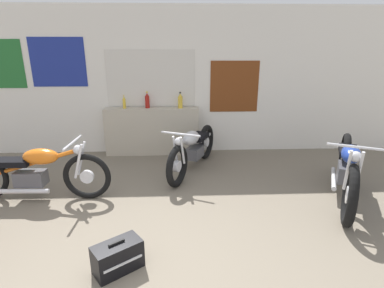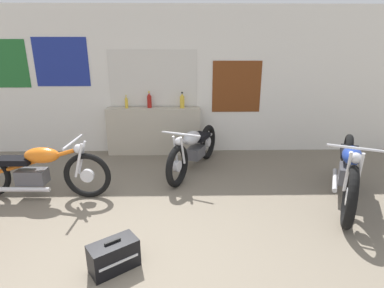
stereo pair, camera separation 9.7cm
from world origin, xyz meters
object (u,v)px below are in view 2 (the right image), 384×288
(bottle_left_center, at_px, (149,100))
(motorcycle_blue, at_px, (348,170))
(motorcycle_silver, at_px, (194,149))
(motorcycle_orange, at_px, (36,170))
(hard_case_black, at_px, (114,256))
(bottle_center, at_px, (182,101))
(bottle_leftmost, at_px, (126,102))

(bottle_left_center, bearing_deg, motorcycle_blue, -34.89)
(motorcycle_silver, height_order, motorcycle_orange, motorcycle_orange)
(motorcycle_silver, xyz_separation_m, motorcycle_blue, (2.08, -1.10, 0.05))
(bottle_left_center, distance_m, motorcycle_silver, 1.43)
(bottle_left_center, bearing_deg, hard_case_black, -89.78)
(motorcycle_silver, distance_m, motorcycle_blue, 2.35)
(bottle_left_center, relative_size, motorcycle_orange, 0.15)
(bottle_center, relative_size, motorcycle_orange, 0.15)
(bottle_center, bearing_deg, bottle_left_center, 176.31)
(motorcycle_orange, bearing_deg, bottle_center, 42.19)
(bottle_leftmost, bearing_deg, bottle_center, -0.46)
(bottle_leftmost, xyz_separation_m, bottle_center, (1.07, -0.01, 0.03))
(hard_case_black, bearing_deg, bottle_center, 79.39)
(bottle_leftmost, relative_size, bottle_left_center, 0.79)
(bottle_leftmost, distance_m, hard_case_black, 3.47)
(bottle_center, bearing_deg, motorcycle_silver, -77.00)
(motorcycle_blue, xyz_separation_m, hard_case_black, (-2.91, -1.32, -0.30))
(motorcycle_silver, relative_size, motorcycle_blue, 0.92)
(bottle_leftmost, bearing_deg, motorcycle_blue, -30.83)
(motorcycle_blue, distance_m, motorcycle_orange, 4.31)
(bottle_center, bearing_deg, motorcycle_blue, -41.12)
(motorcycle_orange, bearing_deg, bottle_left_center, 53.49)
(bottle_left_center, relative_size, bottle_center, 1.03)
(motorcycle_blue, bearing_deg, bottle_center, 138.88)
(motorcycle_silver, bearing_deg, hard_case_black, -108.92)
(bottle_leftmost, relative_size, hard_case_black, 0.50)
(bottle_leftmost, xyz_separation_m, bottle_left_center, (0.44, 0.03, 0.03))
(bottle_leftmost, bearing_deg, motorcycle_orange, -117.28)
(bottle_center, xyz_separation_m, hard_case_black, (-0.62, -3.32, -0.92))
(bottle_center, distance_m, motorcycle_blue, 3.10)
(bottle_center, bearing_deg, motorcycle_orange, -137.81)
(bottle_left_center, height_order, motorcycle_blue, bottle_left_center)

